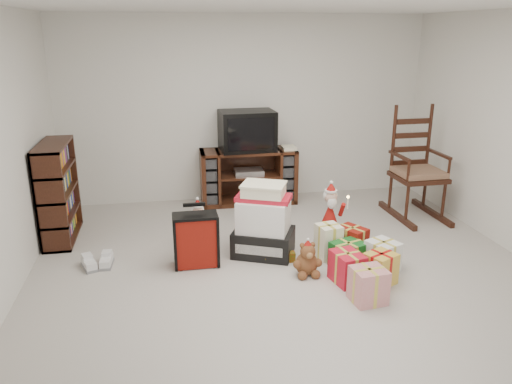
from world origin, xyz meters
TOP-DOWN VIEW (x-y plane):
  - room at (0.00, 0.00)m, footprint 5.01×5.01m
  - tv_stand at (-0.01, 2.24)m, footprint 1.31×0.49m
  - bookshelf at (-2.32, 1.40)m, footprint 0.30×0.91m
  - rocking_chair at (2.00, 1.36)m, footprint 0.60×0.97m
  - gift_pile at (-0.14, 0.52)m, footprint 0.74×0.66m
  - red_suitcase at (-0.86, 0.39)m, footprint 0.42×0.23m
  - stocking at (-0.06, 0.35)m, footprint 0.26×0.12m
  - teddy_bear at (0.18, -0.01)m, footprint 0.23×0.20m
  - santa_figurine at (0.70, 0.83)m, footprint 0.32×0.31m
  - mrs_claus_figurine at (-0.80, 0.88)m, footprint 0.27×0.25m
  - sneaker_pair at (-1.85, 0.54)m, footprint 0.33×0.29m
  - gift_cluster at (0.70, -0.06)m, footprint 0.81×1.18m
  - crt_television at (-0.02, 2.24)m, footprint 0.74×0.55m

SIDE VIEW (x-z plane):
  - sneaker_pair at x=-1.85m, z-range 0.00..0.09m
  - gift_cluster at x=0.70m, z-range 0.00..0.28m
  - teddy_bear at x=0.18m, z-range -0.02..0.31m
  - mrs_claus_figurine at x=-0.80m, z-range -0.06..0.48m
  - santa_figurine at x=0.70m, z-range -0.08..0.59m
  - stocking at x=-0.06m, z-range 0.00..0.56m
  - red_suitcase at x=-0.86m, z-range -0.04..0.60m
  - gift_pile at x=-0.14m, z-range -0.05..0.72m
  - tv_stand at x=-0.01m, z-range 0.00..0.74m
  - rocking_chair at x=2.00m, z-range -0.23..1.22m
  - bookshelf at x=-2.32m, z-range -0.02..1.09m
  - crt_television at x=-0.02m, z-range 0.74..1.27m
  - room at x=0.00m, z-range -0.01..2.51m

